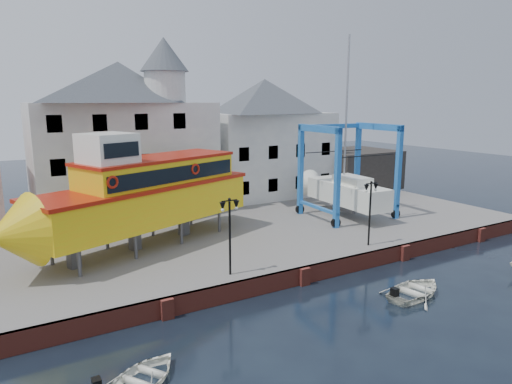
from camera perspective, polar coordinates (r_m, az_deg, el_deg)
ground at (r=26.25m, az=5.98°, el=-11.43°), size 140.00×140.00×0.00m
hardstanding at (r=35.03m, az=-4.74°, el=-4.67°), size 44.00×22.00×1.00m
quay_wall at (r=26.14m, az=5.86°, el=-10.35°), size 44.00×0.47×1.00m
building_white_main at (r=39.11m, az=-16.19°, el=6.79°), size 14.00×8.30×14.00m
building_white_right at (r=45.16m, az=1.06°, el=6.83°), size 12.00×8.00×11.20m
shed_dark at (r=49.98m, az=12.10°, el=2.86°), size 8.00×7.00×4.00m
lamp_post_left at (r=23.88m, az=-3.31°, el=-3.13°), size 1.12×0.32×4.20m
lamp_post_right at (r=29.67m, az=14.14°, el=-0.61°), size 1.12×0.32×4.20m
tour_boat at (r=28.90m, az=-15.11°, el=-0.40°), size 17.11×9.80×7.32m
travel_lift at (r=37.79m, az=10.58°, el=0.79°), size 6.83×9.44×14.11m
motorboat_b at (r=26.21m, az=19.31°, el=-12.08°), size 4.38×3.47×0.81m
motorboat_d at (r=18.48m, az=-13.93°, el=-22.26°), size 4.24×3.96×0.71m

